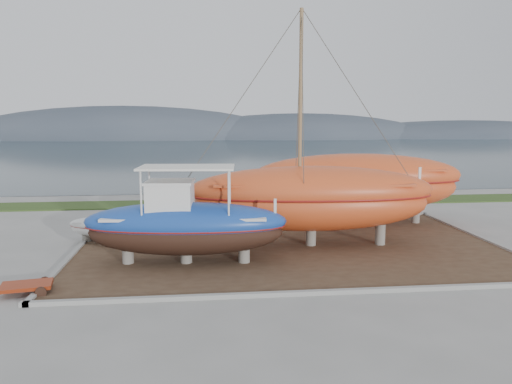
{
  "coord_description": "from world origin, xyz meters",
  "views": [
    {
      "loc": [
        -3.82,
        -17.09,
        5.61
      ],
      "look_at": [
        -1.47,
        4.0,
        2.46
      ],
      "focal_mm": 35.0,
      "sensor_mm": 36.0,
      "label": 1
    }
  ],
  "objects_px": {
    "blue_caique": "(185,215)",
    "white_dinghy": "(109,230)",
    "orange_bare_hull": "(357,189)",
    "red_trailer": "(27,289)",
    "orange_sailboat": "(313,131)"
  },
  "relations": [
    {
      "from": "blue_caique",
      "to": "white_dinghy",
      "type": "xyz_separation_m",
      "value": [
        -3.57,
        3.66,
        -1.32
      ]
    },
    {
      "from": "blue_caique",
      "to": "orange_bare_hull",
      "type": "distance_m",
      "value": 11.0
    },
    {
      "from": "white_dinghy",
      "to": "red_trailer",
      "type": "height_order",
      "value": "white_dinghy"
    },
    {
      "from": "white_dinghy",
      "to": "orange_bare_hull",
      "type": "relative_size",
      "value": 0.34
    },
    {
      "from": "orange_sailboat",
      "to": "orange_bare_hull",
      "type": "relative_size",
      "value": 0.97
    },
    {
      "from": "red_trailer",
      "to": "orange_bare_hull",
      "type": "bearing_deg",
      "value": 23.47
    },
    {
      "from": "orange_sailboat",
      "to": "orange_bare_hull",
      "type": "bearing_deg",
      "value": 55.97
    },
    {
      "from": "orange_sailboat",
      "to": "red_trailer",
      "type": "height_order",
      "value": "orange_sailboat"
    },
    {
      "from": "white_dinghy",
      "to": "orange_sailboat",
      "type": "xyz_separation_m",
      "value": [
        8.96,
        -1.55,
        4.46
      ]
    },
    {
      "from": "blue_caique",
      "to": "orange_sailboat",
      "type": "bearing_deg",
      "value": 26.18
    },
    {
      "from": "white_dinghy",
      "to": "orange_sailboat",
      "type": "bearing_deg",
      "value": 5.93
    },
    {
      "from": "blue_caique",
      "to": "red_trailer",
      "type": "height_order",
      "value": "blue_caique"
    },
    {
      "from": "orange_sailboat",
      "to": "blue_caique",
      "type": "bearing_deg",
      "value": -154.45
    },
    {
      "from": "blue_caique",
      "to": "white_dinghy",
      "type": "distance_m",
      "value": 5.28
    },
    {
      "from": "blue_caique",
      "to": "orange_bare_hull",
      "type": "bearing_deg",
      "value": 41.15
    }
  ]
}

